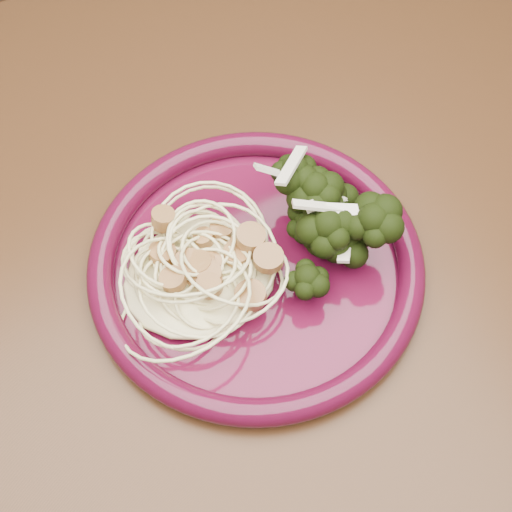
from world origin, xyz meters
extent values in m
cube|color=#472814|center=(0.00, 0.00, 0.73)|extent=(1.20, 0.80, 0.04)
cylinder|color=#472814|center=(0.55, 0.35, 0.35)|extent=(0.06, 0.06, 0.71)
cylinder|color=#4C0A24|center=(0.08, 0.03, 0.75)|extent=(0.28, 0.28, 0.01)
torus|color=#4C0B24|center=(0.08, 0.03, 0.76)|extent=(0.29, 0.29, 0.02)
ellipsoid|color=#FBF2AD|center=(0.04, 0.04, 0.77)|extent=(0.13, 0.12, 0.02)
ellipsoid|color=black|center=(0.12, 0.02, 0.78)|extent=(0.11, 0.15, 0.05)
camera|label=1|loc=(-0.05, -0.20, 1.19)|focal=50.00mm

